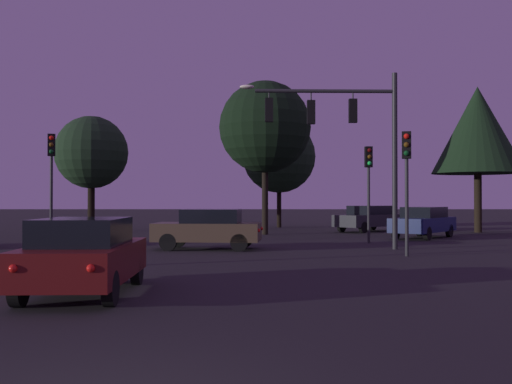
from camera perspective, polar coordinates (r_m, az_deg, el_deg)
The scene contains 13 objects.
ground_plane at distance 29.71m, azimuth -2.97°, elevation -4.36°, with size 168.00×168.00×0.00m, color black.
traffic_signal_mast_arm at distance 22.78m, azimuth 8.54°, elevation 6.16°, with size 5.99×0.46×6.70m.
traffic_light_corner_left at distance 25.97m, azimuth 10.72°, elevation 1.67°, with size 0.33×0.37×4.18m.
traffic_light_corner_right at distance 25.46m, azimuth -19.21°, elevation 2.32°, with size 0.36×0.38×4.56m.
traffic_light_median at distance 20.28m, azimuth 14.23°, elevation 2.29°, with size 0.35×0.38×4.15m.
car_nearside_lane at distance 12.24m, azimuth -16.32°, elevation -5.83°, with size 1.92×4.23×1.52m.
car_crossing_left at distance 22.46m, azimuth -4.71°, elevation -3.51°, with size 4.18×2.21×1.52m.
car_far_lane at distance 35.31m, azimuth 10.69°, elevation -2.48°, with size 4.52×4.42×1.52m.
car_parked_lot at distance 30.05m, azimuth 15.75°, elevation -2.78°, with size 4.13×4.69×1.52m.
tree_behind_sign at distance 36.27m, azimuth 20.49°, elevation 5.59°, with size 5.16×5.16×8.36m.
tree_left_far at distance 32.03m, azimuth 0.79°, elevation 6.26°, with size 4.96×4.96×8.27m.
tree_center_horizon at distance 36.02m, azimuth -15.67°, elevation 3.68°, with size 4.26×4.26×6.78m.
tree_right_cluster at distance 39.96m, azimuth 2.15°, elevation 3.44°, with size 4.93×4.93×7.26m.
Camera 1 is at (1.49, -5.11, 1.89)m, focal length 41.50 mm.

